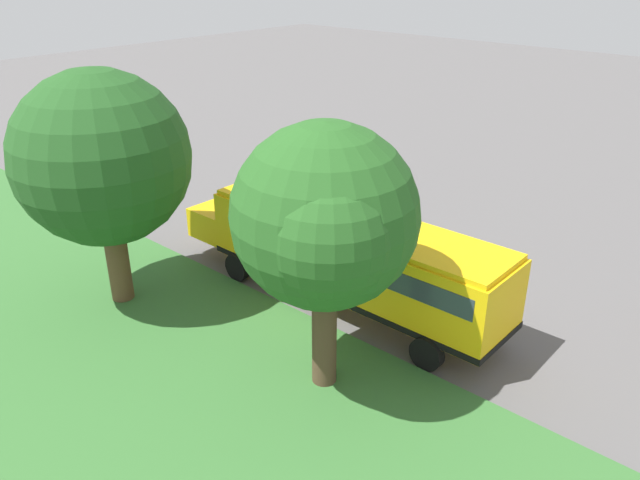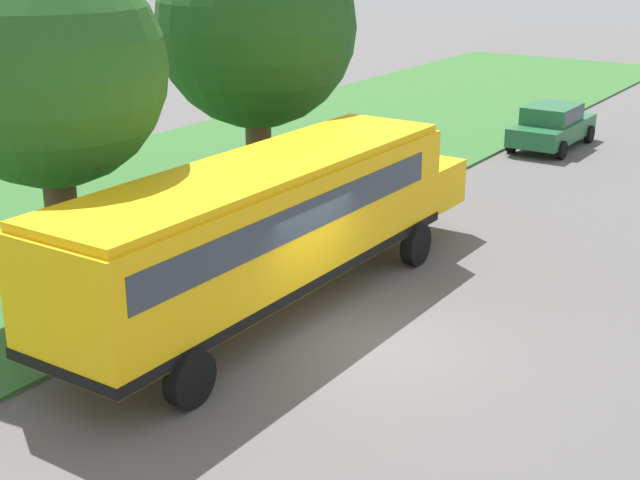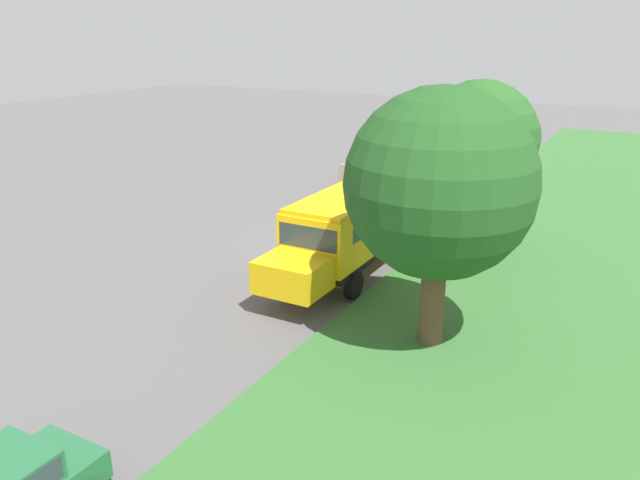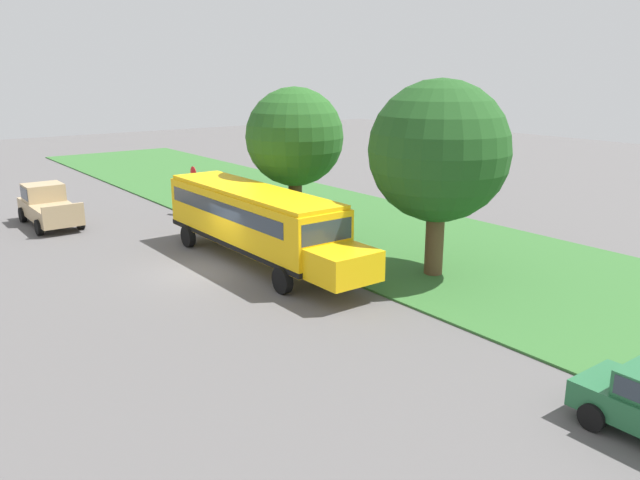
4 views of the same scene
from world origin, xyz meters
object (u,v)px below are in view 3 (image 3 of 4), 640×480
Objects in this scene: oak_tree_roadside_mid at (437,184)px; stop_sign at (485,175)px; school_bus at (369,214)px; oak_tree_beside_bus at (484,140)px; pickup_truck at (376,165)px.

oak_tree_roadside_mid is 16.44m from stop_sign.
school_bus is 5.36m from oak_tree_beside_bus.
pickup_truck is 0.70× the size of oak_tree_roadside_mid.
pickup_truck is 7.72m from stop_sign.
stop_sign is at bearing 161.59° from pickup_truck.
school_bus is 1.72× the size of oak_tree_beside_bus.
oak_tree_beside_bus is at bearing -83.69° from oak_tree_roadside_mid.
stop_sign is at bearing -80.61° from oak_tree_roadside_mid.
school_bus is at bearing 32.40° from oak_tree_beside_bus.
school_bus is 1.62× the size of oak_tree_roadside_mid.
pickup_truck is (5.24, -12.44, -0.85)m from school_bus.
oak_tree_roadside_mid is at bearing 96.31° from oak_tree_beside_bus.
oak_tree_beside_bus is (-3.77, -2.39, 2.96)m from school_bus.
oak_tree_beside_bus reaches higher than stop_sign.
stop_sign is at bearing -77.31° from oak_tree_beside_bus.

